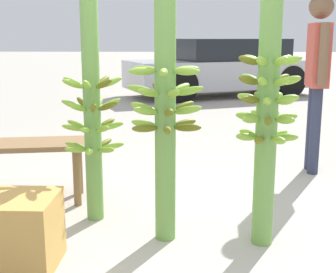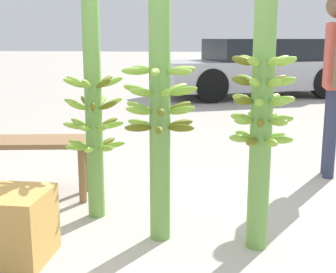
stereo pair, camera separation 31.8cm
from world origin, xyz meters
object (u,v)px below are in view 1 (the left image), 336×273
market_bench (8,152)px  banana_stalk_right (267,117)px  produce_crate (20,232)px  vendor_person (318,66)px  banana_stalk_left (92,111)px  parked_car (224,68)px  banana_stalk_center (165,116)px

market_bench → banana_stalk_right: bearing=-29.7°
market_bench → produce_crate: market_bench is taller
vendor_person → market_bench: size_ratio=1.25×
vendor_person → produce_crate: vendor_person is taller
vendor_person → market_bench: (-2.66, -0.98, -0.63)m
banana_stalk_left → parked_car: size_ratio=0.36×
market_bench → produce_crate: 1.18m
banana_stalk_right → market_bench: banana_stalk_right is taller
vendor_person → parked_car: 6.21m
banana_stalk_center → parked_car: 7.88m
produce_crate → vendor_person: bearing=43.0°
parked_car → banana_stalk_right: bearing=154.3°
banana_stalk_right → parked_car: size_ratio=0.34×
banana_stalk_center → banana_stalk_right: bearing=-4.8°
banana_stalk_left → market_bench: (-0.75, 0.32, -0.38)m
banana_stalk_left → parked_car: bearing=78.3°
banana_stalk_left → produce_crate: size_ratio=3.83×
parked_car → produce_crate: size_ratio=10.77×
banana_stalk_right → vendor_person: bearing=65.7°
banana_stalk_right → market_bench: size_ratio=1.16×
banana_stalk_right → market_bench: (-1.90, 0.70, -0.41)m
banana_stalk_left → banana_stalk_center: (0.53, -0.33, 0.02)m
banana_stalk_center → market_bench: size_ratio=1.15×
banana_stalk_center → banana_stalk_left: bearing=148.4°
market_bench → produce_crate: size_ratio=3.21×
market_bench → vendor_person: bearing=10.7°
banana_stalk_center → produce_crate: bearing=-152.5°
banana_stalk_center → parked_car: bearing=82.6°
market_bench → banana_stalk_center: bearing=-36.4°
produce_crate → parked_car: bearing=77.4°
banana_stalk_right → parked_car: 7.88m
banana_stalk_center → market_bench: (-1.28, 0.65, -0.41)m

